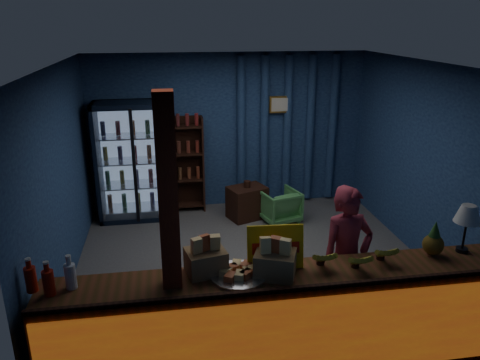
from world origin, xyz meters
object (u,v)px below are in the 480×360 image
object	(u,v)px
shopkeeper	(346,260)
table_lamp	(468,216)
pastry_tray	(239,274)
green_chair	(279,206)

from	to	relation	value
shopkeeper	table_lamp	xyz separation A→B (m)	(1.05, -0.32, 0.55)
pastry_tray	green_chair	bearing A→B (deg)	69.88
shopkeeper	green_chair	bearing A→B (deg)	80.10
table_lamp	green_chair	bearing A→B (deg)	109.07
green_chair	table_lamp	world-z (taller)	table_lamp
pastry_tray	table_lamp	xyz separation A→B (m)	(2.22, 0.11, 0.35)
shopkeeper	pastry_tray	bearing A→B (deg)	-170.02
pastry_tray	table_lamp	size ratio (longest dim) A/B	1.06
shopkeeper	green_chair	size ratio (longest dim) A/B	2.71
green_chair	table_lamp	bearing A→B (deg)	92.74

